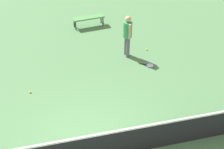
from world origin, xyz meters
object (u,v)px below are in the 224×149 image
at_px(tennis_ball_midcourt, 30,92).
at_px(courtside_bench, 88,18).
at_px(player_near_side, 127,33).
at_px(tennis_ball_near_player, 120,135).
at_px(tennis_racket_near_player, 149,65).
at_px(tennis_ball_by_net, 147,49).

xyz_separation_m(tennis_ball_midcourt, courtside_bench, (-2.68, -4.34, 0.38)).
distance_m(player_near_side, tennis_ball_near_player, 4.23).
bearing_deg(tennis_ball_midcourt, player_near_side, -158.63).
relative_size(tennis_ball_midcourt, courtside_bench, 0.04).
bearing_deg(player_near_side, tennis_ball_midcourt, 21.37).
relative_size(tennis_ball_near_player, tennis_ball_midcourt, 1.00).
bearing_deg(tennis_ball_midcourt, tennis_racket_near_player, -172.36).
xyz_separation_m(tennis_racket_near_player, tennis_ball_near_player, (1.94, 3.03, 0.02)).
height_order(tennis_ball_near_player, courtside_bench, courtside_bench).
bearing_deg(player_near_side, courtside_bench, -69.46).
relative_size(tennis_ball_by_net, tennis_ball_midcourt, 1.00).
distance_m(tennis_ball_by_net, courtside_bench, 3.37).
distance_m(tennis_ball_near_player, tennis_ball_midcourt, 3.47).
xyz_separation_m(tennis_racket_near_player, courtside_bench, (1.73, -3.75, 0.40)).
distance_m(tennis_racket_near_player, tennis_ball_near_player, 3.60).
height_order(tennis_ball_near_player, tennis_ball_midcourt, same).
height_order(tennis_ball_near_player, tennis_ball_by_net, same).
bearing_deg(tennis_racket_near_player, tennis_ball_midcourt, 7.64).
xyz_separation_m(tennis_ball_near_player, tennis_ball_by_net, (-2.21, -4.10, 0.00)).
bearing_deg(tennis_ball_near_player, tennis_ball_by_net, -118.31).
height_order(tennis_racket_near_player, tennis_ball_near_player, tennis_ball_near_player).
xyz_separation_m(player_near_side, courtside_bench, (1.08, -2.87, -0.59)).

